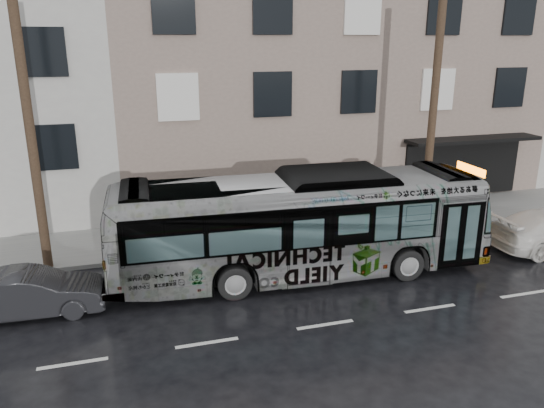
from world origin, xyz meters
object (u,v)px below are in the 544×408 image
Objects in this scene: utility_pole_rear at (30,131)px; dark_sedan at (31,293)px; utility_pole_front at (433,114)px; bus at (300,225)px; sign_post at (450,196)px.

dark_sedan is at bearing -91.72° from utility_pole_rear.
utility_pole_front reaches higher than bus.
utility_pole_front is 14.00m from utility_pole_rear.
dark_sedan is (-15.19, -2.99, -0.71)m from sign_post.
utility_pole_rear is 8.79m from bus.
utility_pole_front is 3.48m from sign_post.
utility_pole_front reaches higher than dark_sedan.
utility_pole_front and utility_pole_rear have the same top height.
bus is at bearing -84.73° from dark_sedan.
utility_pole_rear is at bearing 74.81° from bus.
sign_post is at bearing 0.00° from utility_pole_rear.
utility_pole_front is 7.25m from bus.
utility_pole_front is at bearing 180.00° from sign_post.
utility_pole_front is 2.30× the size of dark_sedan.
bus is (7.88, -2.53, -2.96)m from utility_pole_rear.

